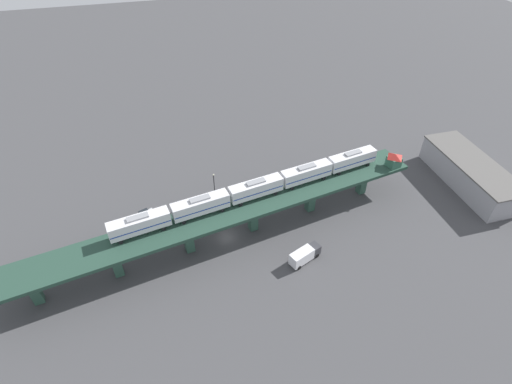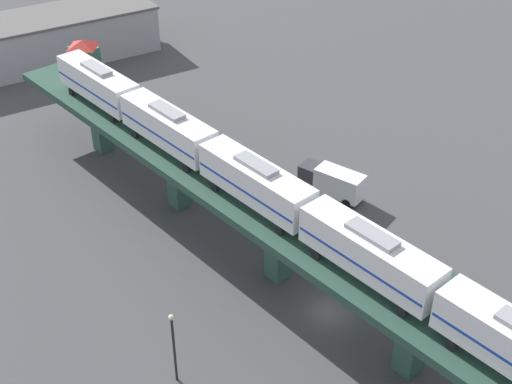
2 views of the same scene
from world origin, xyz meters
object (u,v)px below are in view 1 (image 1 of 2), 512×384
Objects in this scene: signal_hut at (394,160)px; warehouse_building at (470,173)px; street_car_green at (180,210)px; street_lamp at (214,183)px; street_car_silver at (145,214)px; subway_train at (256,188)px; delivery_truck at (305,255)px.

signal_hut reaches higher than warehouse_building.
street_car_green is (-5.23, -51.46, -8.62)m from signal_hut.
street_car_silver is at bearing -79.45° from street_lamp.
subway_train is 27.72m from street_car_silver.
street_car_green is 0.60× the size of delivery_truck.
delivery_truck is 1.08× the size of street_lamp.
signal_hut is 0.79× the size of street_car_silver.
street_car_green is 10.40m from street_lamp.
subway_train is 35.03m from signal_hut.
street_lamp reaches higher than warehouse_building.
subway_train is 56.87m from warehouse_building.
street_car_green is at bearing -96.31° from warehouse_building.
subway_train is 8.24× the size of delivery_truck.
subway_train is at bearing 64.63° from street_car_green.
signal_hut is 33.39m from delivery_truck.
signal_hut reaches higher than street_car_green.
warehouse_building is at bearing 89.76° from subway_train.
warehouse_building reaches higher than street_car_silver.
street_lamp is at bearing -150.71° from delivery_truck.
delivery_truck is at bearing -60.04° from signal_hut.
street_car_green is 0.16× the size of warehouse_building.
warehouse_building is at bearing 83.85° from street_car_silver.
street_car_silver is 0.69× the size of street_lamp.
street_lamp is (-11.72, -7.42, -6.19)m from subway_train.
street_car_green is (0.67, 8.12, 0.00)m from street_car_silver.
subway_train reaches higher than warehouse_building.
subway_train reaches higher than street_car_silver.
signal_hut is 0.54× the size of street_lamp.
street_car_silver is 0.63× the size of delivery_truck.
street_car_green is 73.48m from warehouse_building.
street_car_silver is 1.05× the size of street_car_green.
subway_train reaches higher than signal_hut.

